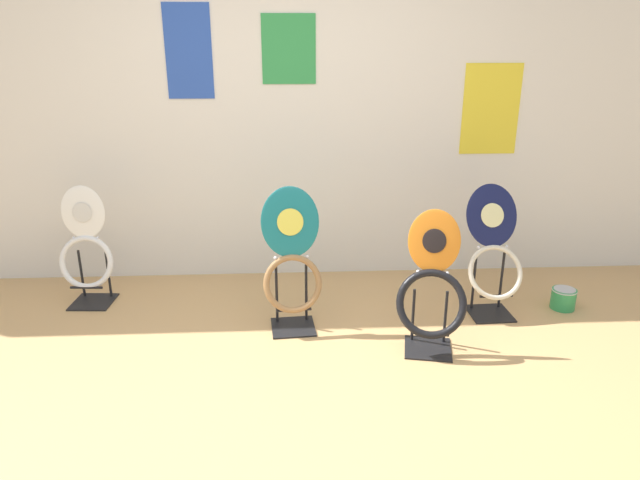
% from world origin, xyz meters
% --- Properties ---
extents(ground_plane, '(14.00, 14.00, 0.00)m').
position_xyz_m(ground_plane, '(0.00, 0.00, 0.00)').
color(ground_plane, tan).
extents(wall_back, '(8.00, 0.07, 2.60)m').
position_xyz_m(wall_back, '(0.00, 1.98, 1.30)').
color(wall_back, silver).
rests_on(wall_back, ground_plane).
extents(toilet_seat_display_orange_sun, '(0.45, 0.38, 0.85)m').
position_xyz_m(toilet_seat_display_orange_sun, '(0.89, 0.71, 0.37)').
color(toilet_seat_display_orange_sun, black).
rests_on(toilet_seat_display_orange_sun, ground_plane).
extents(toilet_seat_display_white_plain, '(0.39, 0.30, 0.85)m').
position_xyz_m(toilet_seat_display_white_plain, '(-1.37, 1.47, 0.38)').
color(toilet_seat_display_white_plain, black).
rests_on(toilet_seat_display_white_plain, ground_plane).
extents(toilet_seat_display_navy_moon, '(0.38, 0.38, 0.87)m').
position_xyz_m(toilet_seat_display_navy_moon, '(1.42, 1.19, 0.43)').
color(toilet_seat_display_navy_moon, black).
rests_on(toilet_seat_display_navy_moon, ground_plane).
extents(toilet_seat_display_teal_sax, '(0.39, 0.34, 0.92)m').
position_xyz_m(toilet_seat_display_teal_sax, '(0.06, 1.05, 0.45)').
color(toilet_seat_display_teal_sax, black).
rests_on(toilet_seat_display_teal_sax, ground_plane).
extents(paint_can, '(0.17, 0.17, 0.15)m').
position_xyz_m(paint_can, '(1.96, 1.20, 0.08)').
color(paint_can, '#2D8E4C').
rests_on(paint_can, ground_plane).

